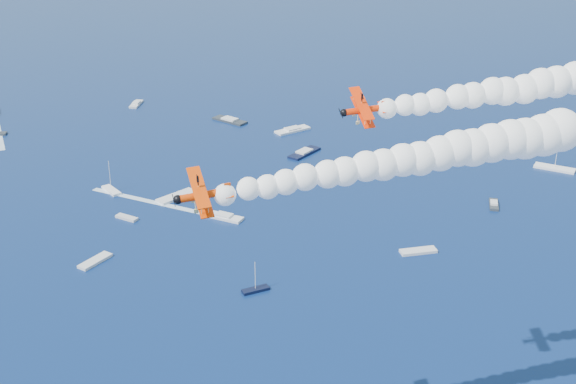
{
  "coord_description": "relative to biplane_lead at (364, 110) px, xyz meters",
  "views": [
    {
      "loc": [
        -4.78,
        -79.59,
        90.62
      ],
      "look_at": [
        1.53,
        14.81,
        47.87
      ],
      "focal_mm": 48.16,
      "sensor_mm": 36.0,
      "label": 1
    }
  ],
  "objects": [
    {
      "name": "biplane_lead",
      "position": [
        0.0,
        0.0,
        0.0
      ],
      "size": [
        7.83,
        9.42,
        7.2
      ],
      "primitive_type": null,
      "rotation": [
        -0.34,
        0.07,
        3.28
      ],
      "color": "#FF2F05"
    },
    {
      "name": "smoke_trail_trail",
      "position": [
        3.95,
        -7.46,
        -4.55
      ],
      "size": [
        53.95,
        24.86,
        10.05
      ],
      "primitive_type": null,
      "rotation": [
        0.0,
        0.0,
        3.34
      ],
      "color": "white"
    },
    {
      "name": "biplane_trail",
      "position": [
        -21.96,
        -12.55,
        -6.53
      ],
      "size": [
        9.06,
        10.64,
        7.5
      ],
      "primitive_type": null,
      "rotation": [
        -0.26,
        0.07,
        3.34
      ],
      "color": "#E73D04"
    },
    {
      "name": "spectator_boats",
      "position": [
        -13.53,
        104.57,
        -56.78
      ],
      "size": [
        195.58,
        181.82,
        0.7
      ],
      "color": "white",
      "rests_on": "ground"
    },
    {
      "name": "boat_wakes",
      "position": [
        -72.86,
        89.78,
        -57.1
      ],
      "size": [
        81.29,
        176.0,
        0.04
      ],
      "color": "white",
      "rests_on": "ground"
    },
    {
      "name": "smoke_trail_lead",
      "position": [
        26.13,
        3.73,
        1.98
      ],
      "size": [
        53.69,
        20.0,
        10.05
      ],
      "primitive_type": null,
      "rotation": [
        0.0,
        0.0,
        3.28
      ],
      "color": "white"
    }
  ]
}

